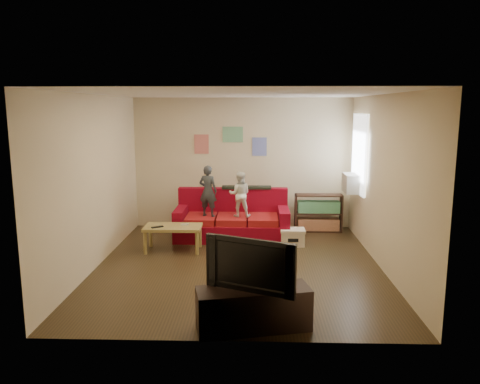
{
  "coord_description": "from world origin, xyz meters",
  "views": [
    {
      "loc": [
        0.24,
        -7.19,
        2.49
      ],
      "look_at": [
        0.0,
        0.8,
        1.05
      ],
      "focal_mm": 35.0,
      "sensor_mm": 36.0,
      "label": 1
    }
  ],
  "objects_px": {
    "file_box": "(292,237)",
    "television": "(254,263)",
    "child_b": "(240,194)",
    "bookshelf": "(318,215)",
    "sofa": "(232,221)",
    "tv_stand": "(253,309)",
    "coffee_table": "(173,229)",
    "child_a": "(208,191)"
  },
  "relations": [
    {
      "from": "bookshelf",
      "to": "file_box",
      "type": "distance_m",
      "value": 1.2
    },
    {
      "from": "child_b",
      "to": "coffee_table",
      "type": "xyz_separation_m",
      "value": [
        -1.15,
        -0.74,
        -0.5
      ]
    },
    {
      "from": "sofa",
      "to": "coffee_table",
      "type": "bearing_deg",
      "value": -137.78
    },
    {
      "from": "sofa",
      "to": "bookshelf",
      "type": "distance_m",
      "value": 1.8
    },
    {
      "from": "child_b",
      "to": "file_box",
      "type": "bearing_deg",
      "value": 160.94
    },
    {
      "from": "child_a",
      "to": "file_box",
      "type": "xyz_separation_m",
      "value": [
        1.58,
        -0.34,
        -0.79
      ]
    },
    {
      "from": "sofa",
      "to": "file_box",
      "type": "height_order",
      "value": "sofa"
    },
    {
      "from": "child_b",
      "to": "coffee_table",
      "type": "relative_size",
      "value": 0.86
    },
    {
      "from": "child_a",
      "to": "television",
      "type": "relative_size",
      "value": 0.92
    },
    {
      "from": "coffee_table",
      "to": "television",
      "type": "bearing_deg",
      "value": -64.16
    },
    {
      "from": "file_box",
      "to": "television",
      "type": "height_order",
      "value": "television"
    },
    {
      "from": "bookshelf",
      "to": "television",
      "type": "height_order",
      "value": "television"
    },
    {
      "from": "sofa",
      "to": "bookshelf",
      "type": "relative_size",
      "value": 2.27
    },
    {
      "from": "sofa",
      "to": "child_a",
      "type": "height_order",
      "value": "child_a"
    },
    {
      "from": "sofa",
      "to": "television",
      "type": "distance_m",
      "value": 3.9
    },
    {
      "from": "child_a",
      "to": "tv_stand",
      "type": "bearing_deg",
      "value": 121.27
    },
    {
      "from": "child_a",
      "to": "bookshelf",
      "type": "xyz_separation_m",
      "value": [
        2.18,
        0.68,
        -0.6
      ]
    },
    {
      "from": "child_a",
      "to": "file_box",
      "type": "bearing_deg",
      "value": -174.3
    },
    {
      "from": "coffee_table",
      "to": "child_b",
      "type": "bearing_deg",
      "value": 32.62
    },
    {
      "from": "sofa",
      "to": "child_a",
      "type": "relative_size",
      "value": 2.22
    },
    {
      "from": "child_a",
      "to": "sofa",
      "type": "bearing_deg",
      "value": -140.95
    },
    {
      "from": "coffee_table",
      "to": "tv_stand",
      "type": "bearing_deg",
      "value": -64.16
    },
    {
      "from": "child_b",
      "to": "coffee_table",
      "type": "bearing_deg",
      "value": 32.91
    },
    {
      "from": "sofa",
      "to": "child_a",
      "type": "distance_m",
      "value": 0.79
    },
    {
      "from": "child_a",
      "to": "coffee_table",
      "type": "relative_size",
      "value": 0.98
    },
    {
      "from": "sofa",
      "to": "television",
      "type": "relative_size",
      "value": 2.04
    },
    {
      "from": "child_a",
      "to": "television",
      "type": "bearing_deg",
      "value": 121.27
    },
    {
      "from": "child_b",
      "to": "coffee_table",
      "type": "height_order",
      "value": "child_b"
    },
    {
      "from": "sofa",
      "to": "bookshelf",
      "type": "height_order",
      "value": "sofa"
    },
    {
      "from": "tv_stand",
      "to": "sofa",
      "type": "bearing_deg",
      "value": 83.81
    },
    {
      "from": "bookshelf",
      "to": "tv_stand",
      "type": "bearing_deg",
      "value": -106.84
    },
    {
      "from": "child_b",
      "to": "bookshelf",
      "type": "bearing_deg",
      "value": -156.6
    },
    {
      "from": "child_b",
      "to": "tv_stand",
      "type": "relative_size",
      "value": 0.67
    },
    {
      "from": "coffee_table",
      "to": "tv_stand",
      "type": "distance_m",
      "value": 3.26
    },
    {
      "from": "bookshelf",
      "to": "tv_stand",
      "type": "relative_size",
      "value": 0.74
    },
    {
      "from": "sofa",
      "to": "television",
      "type": "bearing_deg",
      "value": -83.84
    },
    {
      "from": "sofa",
      "to": "tv_stand",
      "type": "height_order",
      "value": "sofa"
    },
    {
      "from": "sofa",
      "to": "child_b",
      "type": "bearing_deg",
      "value": -49.69
    },
    {
      "from": "child_a",
      "to": "bookshelf",
      "type": "height_order",
      "value": "child_a"
    },
    {
      "from": "child_a",
      "to": "tv_stand",
      "type": "height_order",
      "value": "child_a"
    },
    {
      "from": "bookshelf",
      "to": "child_b",
      "type": "bearing_deg",
      "value": -156.89
    },
    {
      "from": "child_a",
      "to": "television",
      "type": "distance_m",
      "value": 3.78
    }
  ]
}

